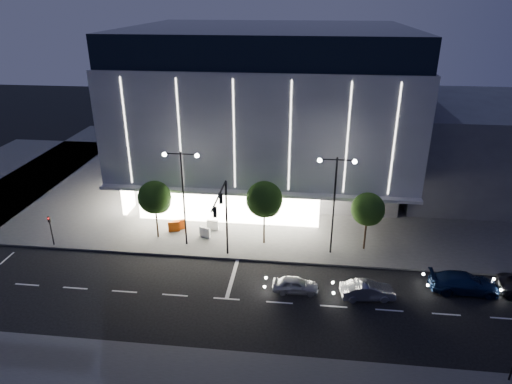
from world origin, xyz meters
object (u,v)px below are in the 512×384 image
object	(u,v)px
tree_left	(155,199)
barrier_a	(174,227)
traffic_mast	(223,210)
ped_signal_far	(51,228)
car_lead	(296,285)
car_second	(367,291)
car_third	(464,283)
street_lamp_east	(335,192)
street_lamp_west	(183,185)
barrier_b	(213,225)
barrier_c	(179,225)
tree_right	(368,211)
tree_mid	(265,201)
barrier_d	(205,232)

from	to	relation	value
tree_left	barrier_a	bearing A→B (deg)	45.70
traffic_mast	ped_signal_far	size ratio (longest dim) A/B	2.36
car_lead	car_second	xyz separation A→B (m)	(5.40, -0.21, 0.06)
car_third	barrier_a	distance (m)	25.66
street_lamp_east	ped_signal_far	world-z (taller)	street_lamp_east
street_lamp_west	barrier_b	bearing A→B (deg)	58.30
car_third	barrier_c	world-z (taller)	car_third
street_lamp_east	tree_right	xyz separation A→B (m)	(3.03, 1.02, -2.07)
street_lamp_east	car_third	bearing A→B (deg)	-23.90
car_lead	barrier_c	size ratio (longest dim) A/B	3.26
street_lamp_east	barrier_c	bearing A→B (deg)	169.47
tree_mid	barrier_a	world-z (taller)	tree_mid
barrier_b	barrier_c	bearing A→B (deg)	-171.44
street_lamp_west	barrier_b	xyz separation A→B (m)	(1.82, 2.95, -5.31)
traffic_mast	barrier_c	xyz separation A→B (m)	(-5.39, 5.34, -4.38)
tree_mid	car_third	distance (m)	17.24
tree_left	tree_mid	world-z (taller)	tree_mid
car_lead	street_lamp_west	bearing A→B (deg)	58.37
traffic_mast	street_lamp_west	xyz separation A→B (m)	(-4.00, 2.66, 0.93)
car_lead	barrier_c	distance (m)	14.39
tree_right	barrier_d	distance (m)	14.99
car_third	car_second	bearing A→B (deg)	103.06
traffic_mast	car_lead	world-z (taller)	traffic_mast
car_lead	traffic_mast	bearing A→B (deg)	60.52
barrier_b	ped_signal_far	bearing A→B (deg)	-158.49
car_lead	tree_left	bearing A→B (deg)	60.80
street_lamp_west	barrier_d	bearing A→B (deg)	46.00
ped_signal_far	barrier_a	distance (m)	10.93
tree_left	barrier_b	world-z (taller)	tree_left
car_third	barrier_a	world-z (taller)	car_third
street_lamp_west	barrier_c	distance (m)	6.10
tree_left	barrier_c	size ratio (longest dim) A/B	5.20
barrier_d	ped_signal_far	bearing A→B (deg)	-145.22
car_second	barrier_d	xyz separation A→B (m)	(-14.12, 7.62, -0.02)
traffic_mast	car_second	world-z (taller)	traffic_mast
traffic_mast	barrier_b	distance (m)	7.44
tree_mid	barrier_c	bearing A→B (deg)	168.88
traffic_mast	car_third	size ratio (longest dim) A/B	1.37
tree_right	barrier_b	size ratio (longest dim) A/B	5.01
street_lamp_west	barrier_b	distance (m)	6.34
ped_signal_far	barrier_c	world-z (taller)	ped_signal_far
street_lamp_east	car_lead	xyz separation A→B (m)	(-2.88, -5.97, -5.35)
barrier_d	car_second	bearing A→B (deg)	-5.97
barrier_a	barrier_d	world-z (taller)	same
car_lead	barrier_d	world-z (taller)	car_lead
barrier_c	barrier_d	bearing A→B (deg)	-47.12
street_lamp_east	barrier_a	world-z (taller)	street_lamp_east
traffic_mast	street_lamp_east	size ratio (longest dim) A/B	0.79
street_lamp_east	barrier_a	bearing A→B (deg)	171.47
tree_mid	barrier_a	size ratio (longest dim) A/B	5.59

